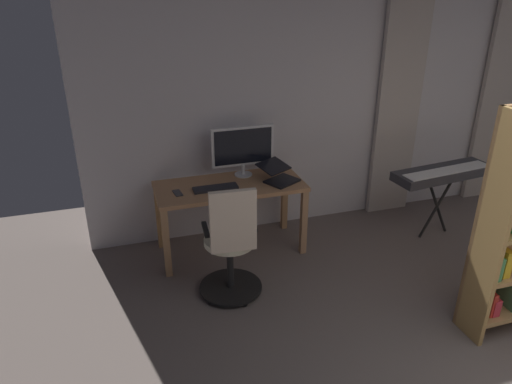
% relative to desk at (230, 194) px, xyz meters
% --- Properties ---
extents(back_room_partition, '(5.83, 0.10, 2.80)m').
position_rel_desk_xyz_m(back_room_partition, '(-1.54, -0.46, 0.77)').
color(back_room_partition, silver).
rests_on(back_room_partition, ground).
extents(curtain_left_panel, '(0.43, 0.06, 2.54)m').
position_rel_desk_xyz_m(curtain_left_panel, '(-3.34, -0.35, 0.64)').
color(curtain_left_panel, beige).
rests_on(curtain_left_panel, ground).
extents(curtain_right_panel, '(0.51, 0.06, 2.54)m').
position_rel_desk_xyz_m(curtain_right_panel, '(-2.02, -0.35, 0.64)').
color(curtain_right_panel, beige).
rests_on(curtain_right_panel, ground).
extents(desk, '(1.43, 0.62, 0.73)m').
position_rel_desk_xyz_m(desk, '(0.00, 0.00, 0.00)').
color(desk, tan).
rests_on(desk, ground).
extents(office_chair, '(0.56, 0.56, 1.07)m').
position_rel_desk_xyz_m(office_chair, '(0.19, 0.75, -0.14)').
color(office_chair, black).
rests_on(office_chair, ground).
extents(computer_monitor, '(0.63, 0.18, 0.51)m').
position_rel_desk_xyz_m(computer_monitor, '(-0.19, -0.19, 0.39)').
color(computer_monitor, white).
rests_on(computer_monitor, desk).
extents(computer_keyboard, '(0.42, 0.13, 0.02)m').
position_rel_desk_xyz_m(computer_keyboard, '(0.16, 0.07, 0.11)').
color(computer_keyboard, '#232328').
rests_on(computer_keyboard, desk).
extents(laptop, '(0.43, 0.45, 0.17)m').
position_rel_desk_xyz_m(laptop, '(-0.48, 0.06, 0.16)').
color(laptop, black).
rests_on(laptop, desk).
extents(computer_mouse, '(0.06, 0.10, 0.04)m').
position_rel_desk_xyz_m(computer_mouse, '(-0.60, -0.18, 0.12)').
color(computer_mouse, silver).
rests_on(computer_mouse, desk).
extents(cell_phone_face_up, '(0.09, 0.15, 0.01)m').
position_rel_desk_xyz_m(cell_phone_face_up, '(0.51, 0.06, 0.10)').
color(cell_phone_face_up, '#333338').
rests_on(cell_phone_face_up, desk).
extents(piano_keyboard, '(1.12, 0.43, 0.78)m').
position_rel_desk_xyz_m(piano_keyboard, '(-2.17, 0.36, 0.08)').
color(piano_keyboard, black).
rests_on(piano_keyboard, ground).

